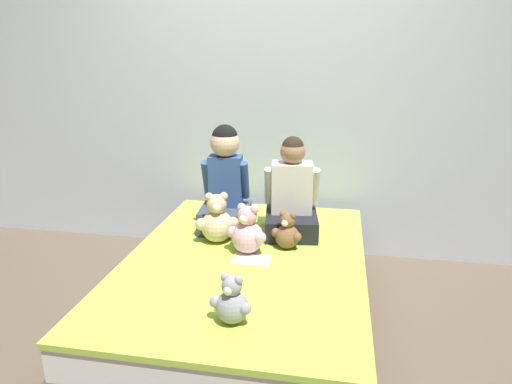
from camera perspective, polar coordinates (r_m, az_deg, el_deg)
The scene contains 10 objects.
ground_plane at distance 2.79m, azimuth -1.31°, elevation -15.72°, with size 14.00×14.00×0.00m, color brown.
wall_behind_bed at distance 3.40m, azimuth 2.27°, elevation 12.82°, with size 8.00×0.06×2.50m.
bed at distance 2.68m, azimuth -1.34°, elevation -12.12°, with size 1.33×1.85×0.41m.
child_on_left at distance 2.91m, azimuth -3.86°, elevation 0.94°, with size 0.33×0.34×0.67m.
child_on_right at distance 2.86m, azimuth 4.49°, elevation -0.55°, with size 0.37×0.40×0.61m.
teddy_bear_held_by_left_child at distance 2.75m, azimuth -4.88°, elevation -3.66°, with size 0.25×0.20×0.31m.
teddy_bear_held_by_right_child at distance 2.67m, azimuth 3.92°, elevation -5.13°, with size 0.18×0.14×0.23m.
teddy_bear_between_children at distance 2.60m, azimuth -1.03°, elevation -5.09°, with size 0.24×0.18×0.29m.
teddy_bear_at_foot_of_bed at distance 1.99m, azimuth -3.03°, elevation -13.61°, with size 0.18×0.14×0.22m.
sign_card at distance 2.57m, azimuth -0.54°, elevation -8.38°, with size 0.21×0.15×0.00m.
Camera 1 is at (0.48, -2.28, 1.53)m, focal length 32.00 mm.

